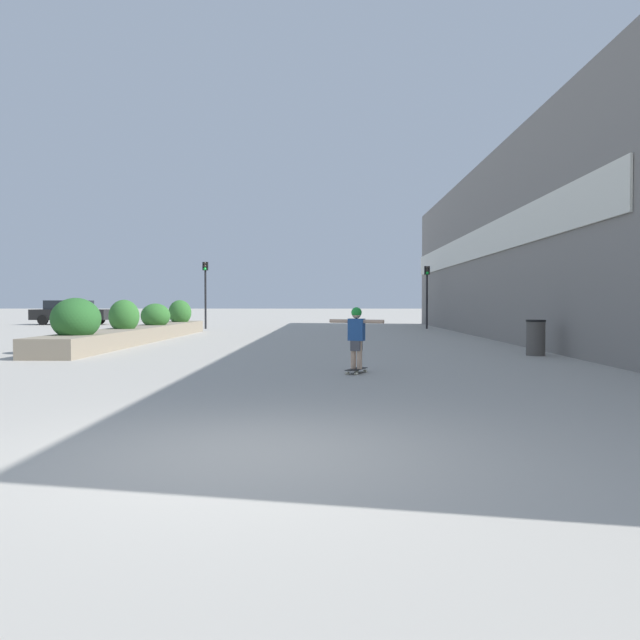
# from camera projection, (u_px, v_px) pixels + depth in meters

# --- Properties ---
(ground_plane) EXTENTS (300.00, 300.00, 0.00)m
(ground_plane) POSITION_uv_depth(u_px,v_px,m) (242.00, 454.00, 5.74)
(ground_plane) COLOR #ADA89E
(building_wall_right) EXTENTS (0.67, 38.71, 7.15)m
(building_wall_right) POSITION_uv_depth(u_px,v_px,m) (510.00, 242.00, 22.28)
(building_wall_right) COLOR gray
(building_wall_right) RESTS_ON ground_plane
(planter_box) EXTENTS (1.41, 15.72, 1.54)m
(planter_box) POSITION_uv_depth(u_px,v_px,m) (138.00, 328.00, 22.63)
(planter_box) COLOR gray
(planter_box) RESTS_ON ground_plane
(skateboard) EXTENTS (0.48, 0.73, 0.09)m
(skateboard) POSITION_uv_depth(u_px,v_px,m) (356.00, 370.00, 12.37)
(skateboard) COLOR black
(skateboard) RESTS_ON ground_plane
(skateboarder) EXTENTS (1.07, 0.53, 1.22)m
(skateboarder) POSITION_uv_depth(u_px,v_px,m) (356.00, 331.00, 12.34)
(skateboarder) COLOR tan
(skateboarder) RESTS_ON skateboard
(trash_bin) EXTENTS (0.51, 0.51, 0.95)m
(trash_bin) POSITION_uv_depth(u_px,v_px,m) (536.00, 338.00, 16.54)
(trash_bin) COLOR #514C47
(trash_bin) RESTS_ON ground_plane
(car_leftmost) EXTENTS (4.18, 2.03, 1.61)m
(car_leftmost) POSITION_uv_depth(u_px,v_px,m) (555.00, 312.00, 41.10)
(car_leftmost) COLOR black
(car_leftmost) RESTS_ON ground_plane
(car_center_left) EXTENTS (4.80, 2.02, 1.56)m
(car_center_left) POSITION_uv_depth(u_px,v_px,m) (71.00, 312.00, 40.24)
(car_center_left) COLOR black
(car_center_left) RESTS_ON ground_plane
(traffic_light_left) EXTENTS (0.28, 0.30, 3.61)m
(traffic_light_left) POSITION_uv_depth(u_px,v_px,m) (205.00, 283.00, 33.58)
(traffic_light_left) COLOR black
(traffic_light_left) RESTS_ON ground_plane
(traffic_light_right) EXTENTS (0.28, 0.30, 3.39)m
(traffic_light_right) POSITION_uv_depth(u_px,v_px,m) (427.00, 286.00, 33.76)
(traffic_light_right) COLOR black
(traffic_light_right) RESTS_ON ground_plane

